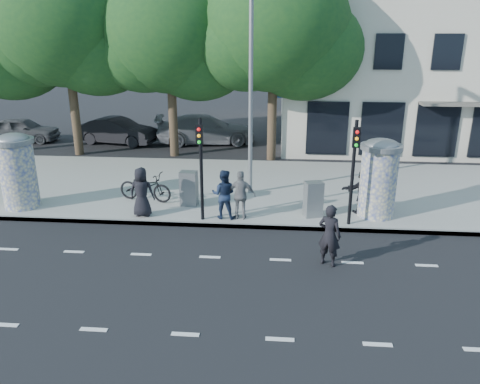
# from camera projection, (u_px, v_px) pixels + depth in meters

# --- Properties ---
(ground) EXTENTS (120.00, 120.00, 0.00)m
(ground) POSITION_uv_depth(u_px,v_px,m) (202.00, 282.00, 11.97)
(ground) COLOR black
(ground) RESTS_ON ground
(sidewalk) EXTENTS (40.00, 8.00, 0.15)m
(sidewalk) POSITION_uv_depth(u_px,v_px,m) (232.00, 187.00, 19.02)
(sidewalk) COLOR gray
(sidewalk) RESTS_ON ground
(curb) EXTENTS (40.00, 0.10, 0.16)m
(curb) POSITION_uv_depth(u_px,v_px,m) (219.00, 225.00, 15.29)
(curb) COLOR slate
(curb) RESTS_ON ground
(lane_dash_near) EXTENTS (32.00, 0.12, 0.01)m
(lane_dash_near) POSITION_uv_depth(u_px,v_px,m) (185.00, 334.00, 9.90)
(lane_dash_near) COLOR silver
(lane_dash_near) RESTS_ON ground
(lane_dash_far) EXTENTS (32.00, 0.12, 0.01)m
(lane_dash_far) POSITION_uv_depth(u_px,v_px,m) (210.00, 257.00, 13.29)
(lane_dash_far) COLOR silver
(lane_dash_far) RESTS_ON ground
(ad_column_left) EXTENTS (1.36, 1.36, 2.65)m
(ad_column_left) POSITION_uv_depth(u_px,v_px,m) (17.00, 169.00, 16.29)
(ad_column_left) COLOR beige
(ad_column_left) RESTS_ON sidewalk
(ad_column_right) EXTENTS (1.36, 1.36, 2.65)m
(ad_column_right) POSITION_uv_depth(u_px,v_px,m) (379.00, 176.00, 15.49)
(ad_column_right) COLOR beige
(ad_column_right) RESTS_ON sidewalk
(traffic_pole_near) EXTENTS (0.22, 0.31, 3.40)m
(traffic_pole_near) POSITION_uv_depth(u_px,v_px,m) (201.00, 159.00, 14.87)
(traffic_pole_near) COLOR black
(traffic_pole_near) RESTS_ON sidewalk
(traffic_pole_far) EXTENTS (0.22, 0.31, 3.40)m
(traffic_pole_far) POSITION_uv_depth(u_px,v_px,m) (354.00, 163.00, 14.49)
(traffic_pole_far) COLOR black
(traffic_pole_far) RESTS_ON sidewalk
(street_lamp) EXTENTS (0.25, 0.93, 8.00)m
(street_lamp) POSITION_uv_depth(u_px,v_px,m) (251.00, 70.00, 16.60)
(street_lamp) COLOR slate
(street_lamp) RESTS_ON sidewalk
(tree_mid_left) EXTENTS (7.20, 7.20, 9.57)m
(tree_mid_left) POSITION_uv_depth(u_px,v_px,m) (65.00, 22.00, 22.32)
(tree_mid_left) COLOR #38281C
(tree_mid_left) RESTS_ON ground
(tree_near_left) EXTENTS (6.80, 6.80, 8.97)m
(tree_near_left) POSITION_uv_depth(u_px,v_px,m) (169.00, 32.00, 22.25)
(tree_near_left) COLOR #38281C
(tree_near_left) RESTS_ON ground
(tree_center) EXTENTS (7.00, 7.00, 9.30)m
(tree_center) POSITION_uv_depth(u_px,v_px,m) (274.00, 26.00, 21.39)
(tree_center) COLOR #38281C
(tree_center) RESTS_ON ground
(building) EXTENTS (20.30, 15.85, 12.00)m
(building) POSITION_uv_depth(u_px,v_px,m) (452.00, 33.00, 27.90)
(building) COLOR beige
(building) RESTS_ON ground
(ped_a) EXTENTS (0.83, 0.55, 1.69)m
(ped_a) POSITION_uv_depth(u_px,v_px,m) (142.00, 192.00, 15.63)
(ped_a) COLOR black
(ped_a) RESTS_ON sidewalk
(ped_c) EXTENTS (0.86, 0.69, 1.67)m
(ped_c) POSITION_uv_depth(u_px,v_px,m) (224.00, 194.00, 15.45)
(ped_c) COLOR #18243E
(ped_c) RESTS_ON sidewalk
(ped_e) EXTENTS (0.98, 0.57, 1.65)m
(ped_e) POSITION_uv_depth(u_px,v_px,m) (241.00, 195.00, 15.38)
(ped_e) COLOR slate
(ped_e) RESTS_ON sidewalk
(ped_f) EXTENTS (1.57, 0.92, 1.59)m
(ped_f) POSITION_uv_depth(u_px,v_px,m) (363.00, 191.00, 15.93)
(ped_f) COLOR black
(ped_f) RESTS_ON sidewalk
(man_road) EXTENTS (0.76, 0.66, 1.75)m
(man_road) POSITION_uv_depth(u_px,v_px,m) (329.00, 235.00, 12.61)
(man_road) COLOR black
(man_road) RESTS_ON ground
(bicycle) EXTENTS (1.13, 2.16, 1.08)m
(bicycle) POSITION_uv_depth(u_px,v_px,m) (145.00, 187.00, 17.14)
(bicycle) COLOR black
(bicycle) RESTS_ON sidewalk
(cabinet_left) EXTENTS (0.63, 0.48, 1.25)m
(cabinet_left) POSITION_uv_depth(u_px,v_px,m) (189.00, 188.00, 16.68)
(cabinet_left) COLOR slate
(cabinet_left) RESTS_ON sidewalk
(cabinet_right) EXTENTS (0.68, 0.57, 1.21)m
(cabinet_right) POSITION_uv_depth(u_px,v_px,m) (313.00, 199.00, 15.66)
(cabinet_right) COLOR slate
(cabinet_right) RESTS_ON sidewalk
(car_left) EXTENTS (1.92, 4.22, 1.41)m
(car_left) POSITION_uv_depth(u_px,v_px,m) (22.00, 130.00, 27.04)
(car_left) COLOR #4A4C51
(car_left) RESTS_ON ground
(car_mid) EXTENTS (2.42, 4.71, 1.48)m
(car_mid) POSITION_uv_depth(u_px,v_px,m) (118.00, 131.00, 26.48)
(car_mid) COLOR black
(car_mid) RESTS_ON ground
(car_right) EXTENTS (3.19, 5.87, 1.62)m
(car_right) POSITION_uv_depth(u_px,v_px,m) (206.00, 129.00, 26.58)
(car_right) COLOR slate
(car_right) RESTS_ON ground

